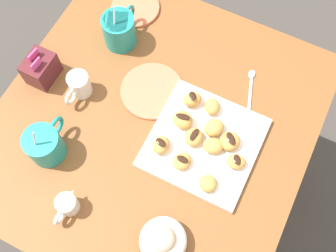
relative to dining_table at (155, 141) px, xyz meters
name	(u,v)px	position (x,y,z in m)	size (l,w,h in m)	color
ground_plane	(159,189)	(0.00, 0.00, -0.60)	(8.00, 8.00, 0.00)	#423D38
dining_table	(155,141)	(0.00, 0.00, 0.00)	(0.88, 0.84, 0.74)	brown
pastry_plate_square	(204,143)	(0.01, -0.15, 0.15)	(0.28, 0.28, 0.02)	white
coffee_mug_teal_left	(45,144)	(-0.19, 0.21, 0.19)	(0.13, 0.09, 0.14)	teal
coffee_mug_teal_right	(120,29)	(0.20, 0.21, 0.20)	(0.14, 0.09, 0.15)	teal
cream_pitcher_white	(78,86)	(-0.01, 0.23, 0.18)	(0.10, 0.06, 0.07)	white
sugar_caddy	(41,69)	(-0.01, 0.35, 0.19)	(0.09, 0.07, 0.11)	#561E23
ice_cream_bowl	(163,240)	(-0.27, -0.17, 0.18)	(0.11, 0.11, 0.08)	white
chocolate_sauce_pitcher	(67,205)	(-0.30, 0.08, 0.18)	(0.09, 0.05, 0.06)	white
saucer_coral_left	(152,91)	(0.08, 0.05, 0.15)	(0.18, 0.18, 0.01)	#E5704C
saucer_coral_right	(135,8)	(0.32, 0.23, 0.15)	(0.15, 0.15, 0.01)	#E5704C
loose_spoon_near_saucer	(251,89)	(0.22, -0.20, 0.15)	(0.16, 0.06, 0.01)	silver
beignet_0	(182,161)	(-0.07, -0.12, 0.18)	(0.04, 0.05, 0.03)	#D19347
chocolate_drizzle_0	(182,159)	(-0.07, -0.12, 0.19)	(0.03, 0.02, 0.01)	black
beignet_1	(192,100)	(0.10, -0.07, 0.18)	(0.04, 0.05, 0.04)	#D19347
chocolate_drizzle_1	(193,96)	(0.10, -0.07, 0.20)	(0.03, 0.02, 0.01)	black
beignet_2	(212,107)	(0.10, -0.13, 0.18)	(0.04, 0.05, 0.03)	#D19347
beignet_3	(194,136)	(0.00, -0.12, 0.18)	(0.05, 0.05, 0.03)	#D19347
chocolate_drizzle_3	(195,133)	(0.00, -0.12, 0.20)	(0.04, 0.02, 0.01)	black
beignet_4	(183,120)	(0.03, -0.08, 0.18)	(0.06, 0.05, 0.04)	#D19347
chocolate_drizzle_4	(183,117)	(0.03, -0.08, 0.20)	(0.04, 0.02, 0.01)	black
beignet_5	(214,128)	(0.05, -0.16, 0.18)	(0.05, 0.06, 0.04)	#D19347
beignet_6	(213,146)	(0.00, -0.18, 0.18)	(0.05, 0.04, 0.03)	#D19347
beignet_7	(236,162)	(-0.01, -0.25, 0.18)	(0.04, 0.05, 0.03)	#D19347
chocolate_drizzle_7	(237,160)	(-0.01, -0.25, 0.19)	(0.03, 0.02, 0.01)	black
beignet_8	(208,184)	(-0.10, -0.21, 0.18)	(0.05, 0.05, 0.03)	#D19347
beignet_9	(161,145)	(-0.06, -0.06, 0.18)	(0.04, 0.05, 0.03)	#D19347
chocolate_drizzle_9	(161,142)	(-0.06, -0.06, 0.20)	(0.03, 0.02, 0.01)	black
beignet_10	(230,141)	(0.03, -0.21, 0.18)	(0.05, 0.05, 0.03)	#D19347
chocolate_drizzle_10	(231,138)	(0.03, -0.21, 0.20)	(0.04, 0.02, 0.01)	black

